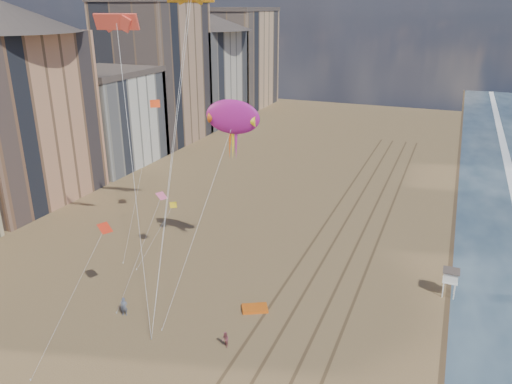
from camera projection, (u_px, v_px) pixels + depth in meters
wet_sand at (491, 256)px, 57.96m from camera, size 260.00×260.00×0.00m
tracks at (331, 269)px, 55.05m from camera, size 7.68×120.00×0.01m
buildings at (139, 80)px, 98.18m from camera, size 34.72×131.35×29.00m
lifeguard_stand at (451, 276)px, 49.32m from camera, size 1.59×1.59×2.87m
grounded_kite at (255, 308)px, 47.72m from camera, size 2.88×2.52×0.28m
show_kite at (233, 117)px, 48.74m from camera, size 5.08×6.70×20.74m
kite_flyer_a at (124, 307)px, 46.61m from camera, size 0.78×0.65×1.84m
kite_flyer_b at (225, 340)px, 42.31m from camera, size 0.90×0.87×1.45m
small_kites at (149, 175)px, 54.07m from camera, size 5.11×17.53×13.28m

